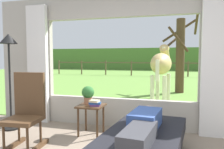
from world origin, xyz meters
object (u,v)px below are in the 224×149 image
at_px(pasture_tree, 180,53).
at_px(horse, 162,64).
at_px(reclining_person, 143,124).
at_px(recliner_sofa, 144,147).
at_px(rocking_chair, 26,111).
at_px(potted_plant, 88,94).
at_px(book_stack, 95,103).
at_px(side_table, 91,110).
at_px(floor_lamp_left, 9,53).

bearing_deg(pasture_tree, horse, -104.02).
xyz_separation_m(reclining_person, horse, (0.01, 3.77, 0.63)).
xyz_separation_m(recliner_sofa, reclining_person, (-0.00, -0.05, 0.30)).
relative_size(rocking_chair, potted_plant, 3.50).
height_order(recliner_sofa, pasture_tree, pasture_tree).
relative_size(recliner_sofa, pasture_tree, 0.57).
xyz_separation_m(reclining_person, book_stack, (-0.93, 0.81, 0.05)).
relative_size(recliner_sofa, horse, 0.99).
distance_m(book_stack, pasture_tree, 5.53).
relative_size(rocking_chair, side_table, 2.15).
distance_m(recliner_sofa, floor_lamp_left, 2.93).
xyz_separation_m(recliner_sofa, pasture_tree, (0.58, 5.99, 1.31)).
height_order(recliner_sofa, book_stack, book_stack).
relative_size(rocking_chair, floor_lamp_left, 0.63).
bearing_deg(recliner_sofa, reclining_person, -83.56).
xyz_separation_m(rocking_chair, book_stack, (0.82, 0.72, 0.03)).
distance_m(rocking_chair, book_stack, 1.09).
height_order(recliner_sofa, horse, horse).
relative_size(book_stack, horse, 0.12).
bearing_deg(recliner_sofa, horse, 96.25).
height_order(book_stack, pasture_tree, pasture_tree).
xyz_separation_m(floor_lamp_left, pasture_tree, (3.16, 5.31, 0.09)).
bearing_deg(floor_lamp_left, reclining_person, -15.93).
relative_size(reclining_person, side_table, 2.76).
bearing_deg(side_table, rocking_chair, -132.83).
bearing_deg(horse, rocking_chair, -109.81).
relative_size(potted_plant, pasture_tree, 0.10).
height_order(side_table, book_stack, book_stack).
xyz_separation_m(potted_plant, floor_lamp_left, (-1.47, -0.20, 0.73)).
bearing_deg(side_table, horse, 70.28).
bearing_deg(recliner_sofa, potted_plant, 147.83).
bearing_deg(reclining_person, potted_plant, 146.29).
relative_size(rocking_chair, book_stack, 5.33).
bearing_deg(potted_plant, rocking_chair, -127.46).
bearing_deg(reclining_person, side_table, 146.04).
bearing_deg(pasture_tree, rocking_chair, -111.39).
bearing_deg(potted_plant, horse, 68.48).
xyz_separation_m(book_stack, pasture_tree, (1.51, 5.23, 0.95)).
height_order(potted_plant, horse, horse).
distance_m(book_stack, horse, 3.16).
height_order(rocking_chair, pasture_tree, pasture_tree).
relative_size(rocking_chair, horse, 0.62).
bearing_deg(side_table, book_stack, -33.08).
xyz_separation_m(reclining_person, pasture_tree, (0.58, 6.04, 1.00)).
bearing_deg(rocking_chair, side_table, 41.63).
relative_size(side_table, pasture_tree, 0.17).
relative_size(book_stack, floor_lamp_left, 0.12).
xyz_separation_m(horse, pasture_tree, (0.57, 2.27, 0.37)).
bearing_deg(book_stack, pasture_tree, 73.86).
bearing_deg(floor_lamp_left, horse, 49.51).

